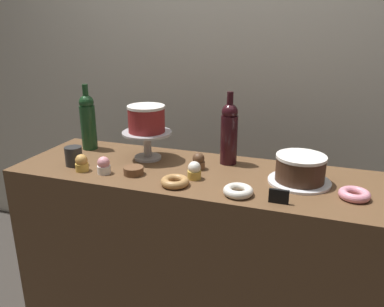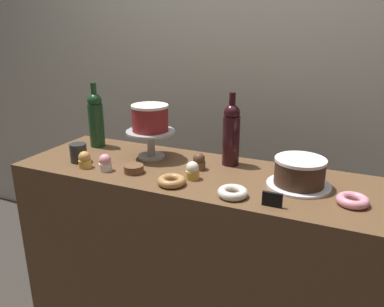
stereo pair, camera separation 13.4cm
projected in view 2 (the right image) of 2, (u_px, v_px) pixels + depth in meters
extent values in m
cube|color=beige|center=(250.00, 63.00, 2.25)|extent=(6.00, 0.05, 2.60)
cube|color=brown|center=(192.00, 262.00, 1.80)|extent=(1.56, 0.52, 0.92)
cylinder|color=#B2B2B7|center=(151.00, 156.00, 1.82)|extent=(0.13, 0.13, 0.01)
cylinder|color=#B2B2B7|center=(151.00, 144.00, 1.80)|extent=(0.04, 0.04, 0.11)
cylinder|color=#B2B2B7|center=(151.00, 132.00, 1.78)|extent=(0.23, 0.23, 0.01)
cylinder|color=maroon|center=(150.00, 119.00, 1.76)|extent=(0.17, 0.17, 0.11)
cylinder|color=white|center=(150.00, 106.00, 1.74)|extent=(0.17, 0.17, 0.01)
cylinder|color=white|center=(298.00, 185.00, 1.50)|extent=(0.25, 0.25, 0.01)
cylinder|color=#3D2619|center=(300.00, 173.00, 1.48)|extent=(0.19, 0.19, 0.09)
cylinder|color=white|center=(301.00, 160.00, 1.46)|extent=(0.20, 0.20, 0.01)
cylinder|color=black|center=(231.00, 141.00, 1.70)|extent=(0.08, 0.08, 0.22)
sphere|color=black|center=(232.00, 113.00, 1.66)|extent=(0.07, 0.07, 0.07)
cylinder|color=black|center=(232.00, 101.00, 1.64)|extent=(0.03, 0.03, 0.08)
cylinder|color=#193D1E|center=(96.00, 125.00, 1.96)|extent=(0.08, 0.08, 0.22)
sphere|color=#193D1E|center=(94.00, 101.00, 1.92)|extent=(0.07, 0.07, 0.07)
cylinder|color=#193D1E|center=(94.00, 90.00, 1.90)|extent=(0.03, 0.03, 0.08)
cylinder|color=gold|center=(193.00, 175.00, 1.57)|extent=(0.06, 0.06, 0.03)
sphere|color=white|center=(193.00, 168.00, 1.56)|extent=(0.05, 0.05, 0.05)
cylinder|color=white|center=(105.00, 167.00, 1.65)|extent=(0.06, 0.06, 0.03)
sphere|color=pink|center=(105.00, 160.00, 1.64)|extent=(0.05, 0.05, 0.05)
cylinder|color=brown|center=(199.00, 165.00, 1.67)|extent=(0.06, 0.06, 0.03)
sphere|color=brown|center=(199.00, 159.00, 1.66)|extent=(0.05, 0.05, 0.05)
cylinder|color=gold|center=(85.00, 164.00, 1.69)|extent=(0.06, 0.06, 0.03)
sphere|color=#CC9347|center=(84.00, 157.00, 1.68)|extent=(0.05, 0.05, 0.05)
torus|color=silver|center=(233.00, 192.00, 1.40)|extent=(0.11, 0.11, 0.03)
torus|color=#B27F47|center=(172.00, 181.00, 1.51)|extent=(0.11, 0.11, 0.03)
torus|color=pink|center=(353.00, 200.00, 1.34)|extent=(0.11, 0.11, 0.03)
cylinder|color=brown|center=(134.00, 171.00, 1.64)|extent=(0.08, 0.08, 0.01)
cylinder|color=brown|center=(134.00, 169.00, 1.63)|extent=(0.08, 0.08, 0.01)
cylinder|color=brown|center=(134.00, 166.00, 1.63)|extent=(0.08, 0.08, 0.01)
cube|color=black|center=(272.00, 199.00, 1.33)|extent=(0.07, 0.01, 0.05)
cylinder|color=#282828|center=(78.00, 153.00, 1.75)|extent=(0.08, 0.08, 0.09)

